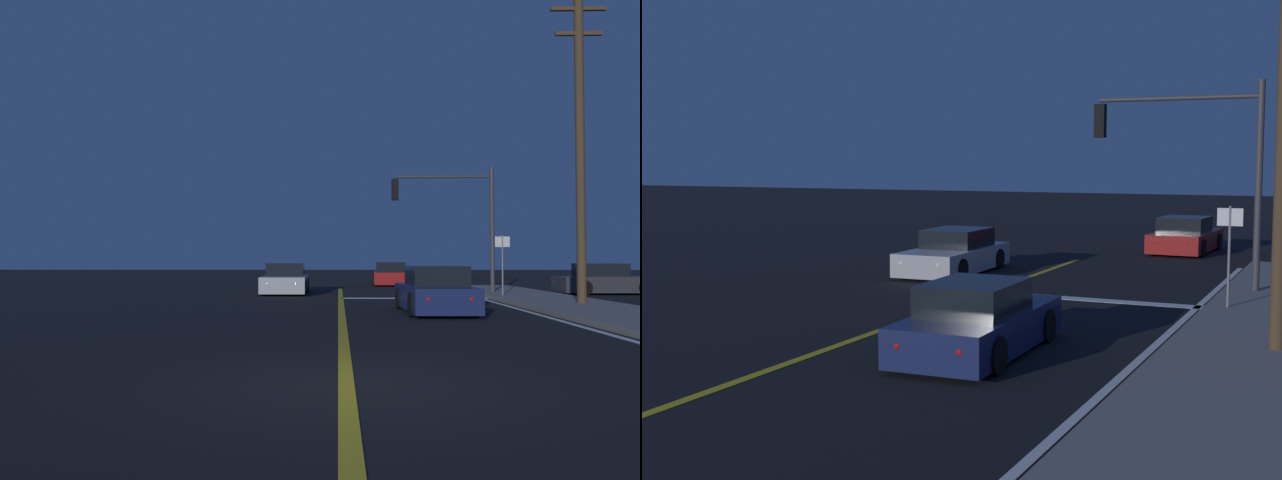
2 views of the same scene
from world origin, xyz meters
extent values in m
plane|color=black|center=(0.00, 0.00, 0.00)|extent=(160.00, 160.00, 0.00)
cube|color=gray|center=(7.26, 9.18, 0.07)|extent=(3.20, 33.06, 0.15)
cube|color=gold|center=(0.00, 9.18, 0.01)|extent=(0.20, 31.22, 0.01)
cube|color=white|center=(5.41, 9.18, 0.01)|extent=(0.16, 31.22, 0.01)
cube|color=white|center=(2.83, 16.86, 0.01)|extent=(5.66, 0.50, 0.01)
cube|color=maroon|center=(2.93, 28.93, 0.44)|extent=(2.11, 4.51, 0.68)
cube|color=black|center=(2.92, 28.67, 1.04)|extent=(1.73, 2.11, 0.60)
cylinder|color=black|center=(2.11, 30.35, 0.32)|extent=(0.25, 0.65, 0.64)
cylinder|color=black|center=(3.89, 30.26, 0.32)|extent=(0.25, 0.65, 0.64)
cylinder|color=black|center=(1.98, 27.61, 0.32)|extent=(0.25, 0.65, 0.64)
cylinder|color=black|center=(3.75, 27.52, 0.32)|extent=(0.25, 0.65, 0.64)
sphere|color=#FFF4CC|center=(2.45, 31.11, 0.52)|extent=(0.18, 0.18, 0.18)
sphere|color=#FFF4CC|center=(3.63, 31.05, 0.52)|extent=(0.18, 0.18, 0.18)
sphere|color=red|center=(2.24, 26.80, 0.52)|extent=(0.14, 0.14, 0.14)
sphere|color=red|center=(3.42, 26.74, 0.52)|extent=(0.14, 0.14, 0.14)
cube|color=#B2B5BA|center=(-2.44, 20.00, 0.44)|extent=(1.96, 4.73, 0.68)
cube|color=black|center=(-2.44, 20.28, 1.04)|extent=(1.65, 2.19, 0.60)
cylinder|color=black|center=(-1.53, 18.56, 0.32)|extent=(0.23, 0.64, 0.64)
cylinder|color=black|center=(-3.29, 18.53, 0.32)|extent=(0.23, 0.64, 0.64)
cylinder|color=black|center=(-1.58, 21.47, 0.32)|extent=(0.23, 0.64, 0.64)
cylinder|color=black|center=(-3.34, 21.44, 0.32)|extent=(0.23, 0.64, 0.64)
sphere|color=#FFF4CC|center=(-1.81, 17.72, 0.52)|extent=(0.18, 0.18, 0.18)
sphere|color=#FFF4CC|center=(-2.98, 17.70, 0.52)|extent=(0.18, 0.18, 0.18)
sphere|color=red|center=(-1.89, 22.31, 0.52)|extent=(0.14, 0.14, 0.14)
sphere|color=red|center=(-3.06, 22.29, 0.52)|extent=(0.14, 0.14, 0.14)
cube|color=navy|center=(2.66, 10.35, 0.44)|extent=(1.87, 4.40, 0.68)
cube|color=black|center=(2.67, 10.09, 1.04)|extent=(1.56, 2.04, 0.60)
cylinder|color=black|center=(1.81, 11.68, 0.32)|extent=(0.24, 0.65, 0.64)
cylinder|color=black|center=(3.44, 11.72, 0.32)|extent=(0.24, 0.65, 0.64)
cylinder|color=black|center=(1.88, 8.98, 0.32)|extent=(0.24, 0.65, 0.64)
cylinder|color=black|center=(3.51, 9.02, 0.32)|extent=(0.24, 0.65, 0.64)
sphere|color=#FFF4CC|center=(2.06, 12.45, 0.52)|extent=(0.18, 0.18, 0.18)
sphere|color=#FFF4CC|center=(3.14, 12.48, 0.52)|extent=(0.18, 0.18, 0.18)
sphere|color=red|center=(2.18, 8.21, 0.52)|extent=(0.14, 0.14, 0.14)
sphere|color=red|center=(3.26, 8.24, 0.52)|extent=(0.14, 0.14, 0.14)
cube|color=#2D2D33|center=(11.52, 19.83, 0.44)|extent=(4.17, 1.85, 0.68)
cube|color=black|center=(11.27, 19.83, 1.04)|extent=(1.93, 1.56, 0.60)
cylinder|color=black|center=(12.79, 20.69, 0.32)|extent=(0.64, 0.23, 0.64)
cylinder|color=black|center=(10.22, 20.65, 0.32)|extent=(0.64, 0.23, 0.64)
cylinder|color=black|center=(10.25, 18.98, 0.32)|extent=(0.64, 0.23, 0.64)
sphere|color=red|center=(9.49, 20.36, 0.52)|extent=(0.14, 0.14, 0.14)
sphere|color=red|center=(9.51, 19.25, 0.52)|extent=(0.14, 0.14, 0.14)
cylinder|color=#38383D|center=(6.46, 19.16, 2.73)|extent=(0.18, 0.18, 5.46)
cylinder|color=#38383D|center=(4.40, 19.16, 5.06)|extent=(4.12, 0.12, 0.12)
cube|color=black|center=(2.34, 19.16, 4.51)|extent=(0.28, 0.28, 0.90)
sphere|color=red|center=(2.34, 19.16, 4.78)|extent=(0.22, 0.22, 0.22)
sphere|color=#4C2D05|center=(2.34, 19.16, 4.51)|extent=(0.22, 0.22, 0.22)
sphere|color=#0A3814|center=(2.34, 19.16, 4.24)|extent=(0.22, 0.22, 0.22)
cylinder|color=#4C3823|center=(7.56, 12.25, 5.06)|extent=(0.28, 0.28, 10.11)
cube|color=#4C3823|center=(7.56, 12.25, 9.51)|extent=(1.75, 0.12, 0.12)
cube|color=#4C3823|center=(7.56, 12.25, 8.71)|extent=(1.47, 0.12, 0.12)
cylinder|color=slate|center=(6.16, 16.36, 1.22)|extent=(0.06, 0.06, 2.44)
cube|color=white|center=(6.16, 16.36, 2.19)|extent=(0.56, 0.04, 0.40)
camera|label=1|loc=(-0.10, -7.73, 1.54)|focal=35.24mm
camera|label=2|loc=(8.80, -3.66, 3.52)|focal=48.38mm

